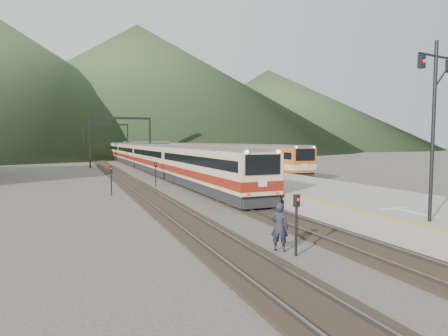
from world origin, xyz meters
name	(u,v)px	position (x,y,z in m)	size (l,w,h in m)	color
track_main	(160,174)	(0.00, 40.00, 0.07)	(2.60, 200.00, 0.23)	black
track_far	(119,175)	(-5.00, 40.00, 0.07)	(2.60, 200.00, 0.23)	black
track_second	(243,171)	(11.50, 40.00, 0.07)	(2.60, 200.00, 0.23)	black
platform	(208,170)	(5.60, 38.00, 0.50)	(8.00, 100.00, 1.00)	gray
gantry_near	(121,132)	(-2.85, 55.00, 5.59)	(9.55, 0.25, 8.00)	black
gantry_far	(106,135)	(-2.85, 80.00, 5.59)	(9.55, 0.25, 8.00)	black
station_shed	(146,148)	(5.60, 78.00, 2.57)	(9.40, 4.40, 3.10)	brown
hill_b	(138,87)	(30.00, 230.00, 37.50)	(220.00, 220.00, 75.00)	#2B4724
hill_c	(268,109)	(110.00, 210.00, 25.00)	(160.00, 160.00, 50.00)	#2B4724
main_train	(143,156)	(0.00, 51.82, 1.95)	(2.81, 77.09, 3.43)	#D8B888
second_train	(209,154)	(11.50, 53.69, 1.90)	(2.74, 56.27, 3.34)	#C4581F
signal_mast	(434,113)	(2.80, 4.46, 5.32)	(2.19, 0.42, 7.10)	black
short_signal_a	(296,216)	(-2.86, 5.40, 1.46)	(0.26, 0.23, 2.27)	black
short_signal_b	(155,171)	(-3.20, 27.87, 1.46)	(0.24, 0.19, 2.27)	black
short_signal_c	(111,177)	(-7.52, 23.72, 1.46)	(0.23, 0.18, 2.27)	black
worker	(279,227)	(-3.10, 6.18, 0.93)	(0.68, 0.45, 1.87)	#232431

